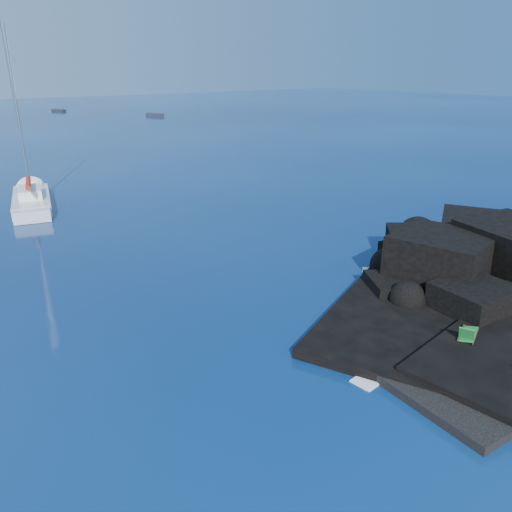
{
  "coord_description": "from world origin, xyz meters",
  "views": [
    {
      "loc": [
        -12.92,
        -7.13,
        11.12
      ],
      "look_at": [
        1.99,
        11.68,
        2.0
      ],
      "focal_mm": 35.0,
      "sensor_mm": 36.0,
      "label": 1
    }
  ],
  "objects_px": {
    "sailboat": "(33,207)",
    "distant_boat_a": "(59,111)",
    "sunbather": "(490,345)",
    "deck_chair": "(469,329)",
    "distant_boat_b": "(155,116)"
  },
  "relations": [
    {
      "from": "sailboat",
      "to": "deck_chair",
      "type": "bearing_deg",
      "value": -62.42
    },
    {
      "from": "deck_chair",
      "to": "distant_boat_b",
      "type": "distance_m",
      "value": 111.29
    },
    {
      "from": "distant_boat_a",
      "to": "sunbather",
      "type": "bearing_deg",
      "value": -125.94
    },
    {
      "from": "sailboat",
      "to": "distant_boat_b",
      "type": "relative_size",
      "value": 2.93
    },
    {
      "from": "sailboat",
      "to": "distant_boat_a",
      "type": "xyz_separation_m",
      "value": [
        33.73,
        96.59,
        0.0
      ]
    },
    {
      "from": "sunbather",
      "to": "distant_boat_a",
      "type": "height_order",
      "value": "sunbather"
    },
    {
      "from": "sailboat",
      "to": "distant_boat_b",
      "type": "height_order",
      "value": "sailboat"
    },
    {
      "from": "sailboat",
      "to": "deck_chair",
      "type": "distance_m",
      "value": 35.98
    },
    {
      "from": "sailboat",
      "to": "distant_boat_b",
      "type": "xyz_separation_m",
      "value": [
        47.56,
        68.76,
        0.0
      ]
    },
    {
      "from": "sailboat",
      "to": "sunbather",
      "type": "distance_m",
      "value": 36.87
    },
    {
      "from": "deck_chair",
      "to": "distant_boat_a",
      "type": "bearing_deg",
      "value": 57.85
    },
    {
      "from": "deck_chair",
      "to": "sunbather",
      "type": "height_order",
      "value": "deck_chair"
    },
    {
      "from": "deck_chair",
      "to": "distant_boat_a",
      "type": "relative_size",
      "value": 0.39
    },
    {
      "from": "distant_boat_a",
      "to": "distant_boat_b",
      "type": "bearing_deg",
      "value": -88.48
    },
    {
      "from": "sailboat",
      "to": "distant_boat_b",
      "type": "distance_m",
      "value": 83.6
    }
  ]
}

